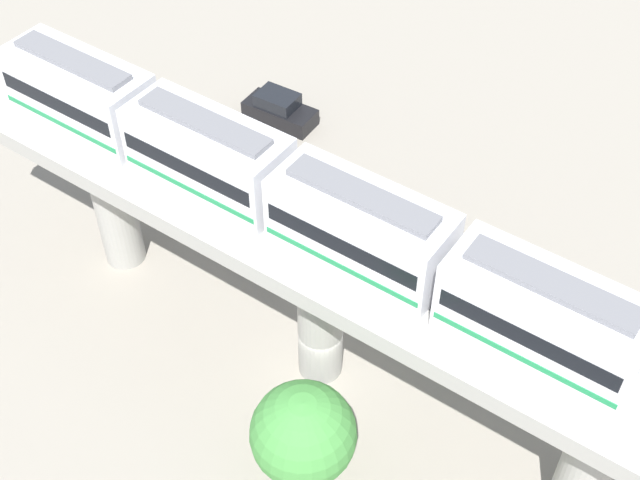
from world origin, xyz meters
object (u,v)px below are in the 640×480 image
(train, at_px, (281,190))
(parked_car_black, at_px, (279,110))
(parked_car_red, at_px, (269,187))
(parked_car_silver, at_px, (400,244))
(tree_near_viaduct, at_px, (303,434))

(train, relative_size, parked_car_black, 6.39)
(parked_car_red, relative_size, parked_car_silver, 0.97)
(train, relative_size, tree_near_viaduct, 5.06)
(train, bearing_deg, parked_car_black, 38.08)
(parked_car_red, bearing_deg, train, -140.48)
(parked_car_red, xyz_separation_m, parked_car_silver, (0.36, -7.76, 0.00))
(parked_car_black, relative_size, parked_car_silver, 0.97)
(parked_car_black, bearing_deg, train, -145.08)
(train, distance_m, parked_car_silver, 11.81)
(parked_car_black, bearing_deg, parked_car_silver, -117.99)
(tree_near_viaduct, bearing_deg, train, 42.14)
(parked_car_red, height_order, parked_car_silver, same)
(train, xyz_separation_m, parked_car_silver, (7.75, -1.10, -8.84))
(parked_car_silver, distance_m, tree_near_viaduct, 13.28)
(parked_car_red, xyz_separation_m, tree_near_viaduct, (-12.23, -11.04, 2.69))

